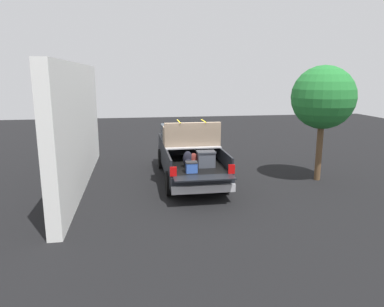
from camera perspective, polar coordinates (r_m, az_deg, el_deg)
ground_plane at (r=13.38m, az=-0.41°, el=-4.05°), size 40.00×40.00×0.00m
pickup_truck at (r=13.48m, az=-0.63°, el=0.21°), size 6.05×2.06×2.23m
building_facade at (r=12.91m, az=-17.67°, el=4.24°), size 9.21×0.36×4.18m
tree_background at (r=13.56m, az=20.18°, el=8.33°), size 2.23×2.23×4.14m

